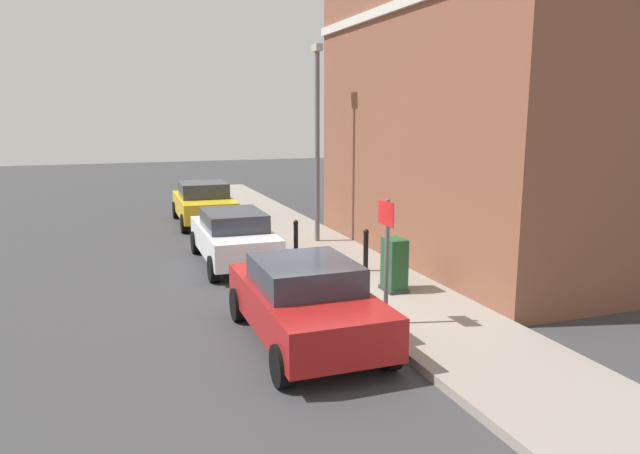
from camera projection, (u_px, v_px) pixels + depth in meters
The scene contains 11 objects.
ground at pixel (315, 314), 11.74m from camera, with size 80.00×80.00×0.00m, color #38383A.
sidewalk at pixel (308, 243), 17.90m from camera, with size 2.59×30.00×0.15m, color gray.
corner_building at pixel (506, 82), 15.88m from camera, with size 6.78×10.15×9.51m.
car_red at pixel (305, 300), 10.18m from camera, with size 1.95×4.09×1.46m.
car_white at pixel (233, 236), 15.53m from camera, with size 1.83×4.22×1.44m.
car_yellow at pixel (204, 203), 21.28m from camera, with size 2.03×4.14×1.51m.
utility_cabinet at pixel (394, 267), 12.72m from camera, with size 0.46×0.61×1.15m.
bollard_near_cabinet at pixel (366, 249), 14.32m from camera, with size 0.14×0.14×1.04m.
bollard_far_kerb at pixel (296, 238), 15.53m from camera, with size 0.14×0.14×1.04m.
street_sign at pixel (387, 243), 10.50m from camera, with size 0.08×0.60×2.30m.
lamppost at pixel (317, 135), 17.26m from camera, with size 0.20×0.44×5.72m.
Camera 1 is at (-3.74, -10.56, 3.92)m, focal length 33.17 mm.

